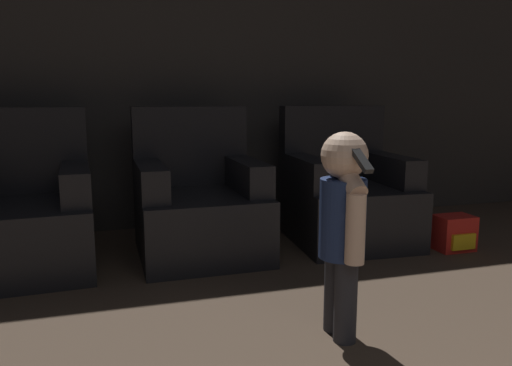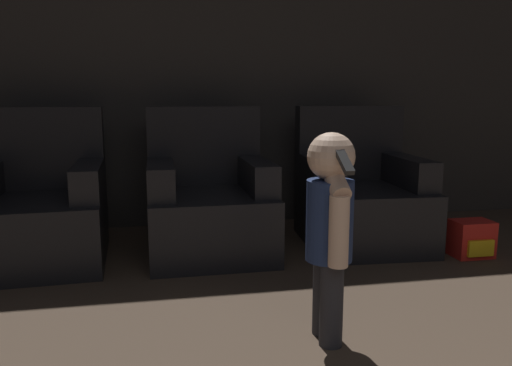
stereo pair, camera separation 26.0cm
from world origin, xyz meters
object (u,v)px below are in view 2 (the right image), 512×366
(armchair_middle, at_px, (209,203))
(armchair_right, at_px, (360,197))
(toy_backpack, at_px, (472,239))
(armchair_left, at_px, (39,210))
(person_toddler, at_px, (330,221))

(armchair_middle, bearing_deg, armchair_right, -0.53)
(armchair_middle, height_order, toy_backpack, armchair_middle)
(armchair_middle, distance_m, toy_backpack, 1.71)
(armchair_middle, bearing_deg, armchair_left, 179.48)
(person_toddler, bearing_deg, armchair_right, 154.65)
(armchair_left, xyz_separation_m, toy_backpack, (2.69, -0.46, -0.21))
(armchair_left, bearing_deg, person_toddler, -46.56)
(armchair_middle, relative_size, toy_backpack, 3.85)
(armchair_right, distance_m, person_toddler, 1.53)
(armchair_left, distance_m, toy_backpack, 2.74)
(armchair_middle, height_order, person_toddler, armchair_middle)
(armchair_left, relative_size, armchair_right, 1.00)
(armchair_right, height_order, toy_backpack, armchair_right)
(person_toddler, distance_m, toy_backpack, 1.61)
(armchair_right, xyz_separation_m, person_toddler, (-0.69, -1.35, 0.19))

